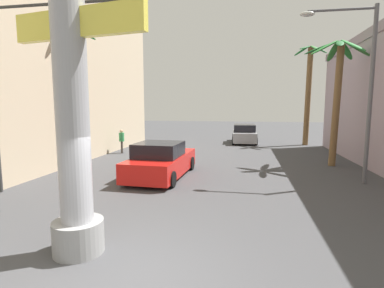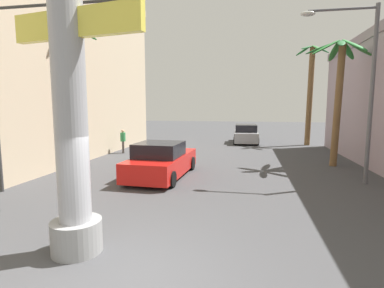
# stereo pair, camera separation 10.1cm
# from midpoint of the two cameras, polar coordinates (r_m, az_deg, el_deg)

# --- Properties ---
(ground_plane) EXTENTS (93.60, 93.60, 0.00)m
(ground_plane) POSITION_cam_midpoint_polar(r_m,az_deg,el_deg) (15.11, 2.74, -4.67)
(ground_plane) COLOR #424244
(neon_sign_pole) EXTENTS (3.38, 1.06, 9.62)m
(neon_sign_pole) POSITION_cam_midpoint_polar(r_m,az_deg,el_deg) (6.76, -22.39, 20.45)
(neon_sign_pole) COLOR #9E9EA3
(neon_sign_pole) RESTS_ON ground
(street_lamp) EXTENTS (2.86, 0.28, 6.96)m
(street_lamp) POSITION_cam_midpoint_polar(r_m,az_deg,el_deg) (13.64, 29.53, 11.16)
(street_lamp) COLOR #59595E
(street_lamp) RESTS_ON ground
(traffic_light_mast) EXTENTS (5.65, 0.32, 6.50)m
(traffic_light_mast) POSITION_cam_midpoint_polar(r_m,az_deg,el_deg) (11.74, -27.69, 13.57)
(traffic_light_mast) COLOR #333333
(traffic_light_mast) RESTS_ON ground
(car_lead) EXTENTS (2.30, 4.84, 1.56)m
(car_lead) POSITION_cam_midpoint_polar(r_m,az_deg,el_deg) (13.27, -5.60, -3.26)
(car_lead) COLOR black
(car_lead) RESTS_ON ground
(car_far) EXTENTS (2.15, 4.51, 1.56)m
(car_far) POSITION_cam_midpoint_polar(r_m,az_deg,el_deg) (25.96, 10.33, 1.86)
(car_far) COLOR black
(car_far) RESTS_ON ground
(palm_tree_mid_left) EXTENTS (3.41, 2.98, 7.44)m
(palm_tree_mid_left) POSITION_cam_midpoint_polar(r_m,az_deg,el_deg) (16.78, -22.43, 12.50)
(palm_tree_mid_left) COLOR brown
(palm_tree_mid_left) RESTS_ON ground
(palm_tree_mid_right) EXTENTS (3.27, 3.30, 6.47)m
(palm_tree_mid_right) POSITION_cam_midpoint_polar(r_m,az_deg,el_deg) (17.22, 26.33, 10.42)
(palm_tree_mid_right) COLOR brown
(palm_tree_mid_right) RESTS_ON ground
(palm_tree_far_right) EXTENTS (2.49, 2.55, 7.82)m
(palm_tree_far_right) POSITION_cam_midpoint_polar(r_m,az_deg,el_deg) (25.66, 21.71, 9.75)
(palm_tree_far_right) COLOR brown
(palm_tree_far_right) RESTS_ON ground
(pedestrian_far_left) EXTENTS (0.45, 0.45, 1.58)m
(pedestrian_far_left) POSITION_cam_midpoint_polar(r_m,az_deg,el_deg) (20.39, -12.88, 0.88)
(pedestrian_far_left) COLOR #3F3833
(pedestrian_far_left) RESTS_ON ground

